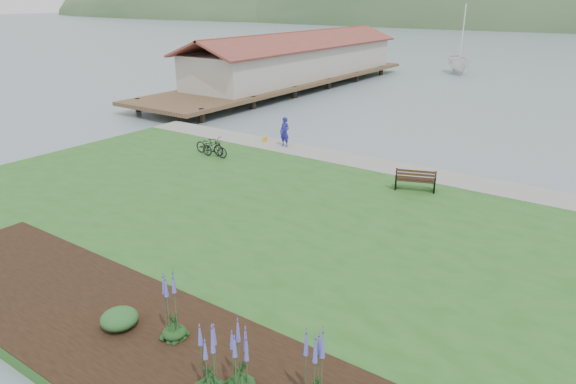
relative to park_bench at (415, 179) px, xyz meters
name	(u,v)px	position (x,y,z in m)	size (l,w,h in m)	color
ground	(325,221)	(-2.02, -4.38, -0.94)	(600.00, 600.00, 0.00)	slate
lawn	(298,234)	(-2.02, -6.38, -0.74)	(34.00, 20.00, 0.40)	#22561E
shoreline_path	(396,168)	(-2.02, 2.52, -0.52)	(34.00, 2.20, 0.03)	gray
garden_bed	(215,379)	(0.98, -14.18, -0.52)	(24.00, 4.40, 0.04)	black
pier_pavilion	(297,60)	(-22.02, 23.14, 1.71)	(8.00, 36.00, 5.40)	#4C3826
park_bench	(415,179)	(0.00, 0.00, 0.00)	(1.87, 1.26, 1.08)	black
person	(285,130)	(-8.97, 2.58, 0.49)	(0.74, 0.51, 2.04)	navy
bicycle_a	(210,145)	(-11.47, -1.03, -0.03)	(1.94, 0.68, 1.02)	black
bicycle_b	(214,148)	(-10.89, -1.28, -0.04)	(1.63, 0.47, 0.98)	black
sailboat	(458,74)	(-11.45, 42.12, -0.94)	(9.56, 9.74, 25.21)	silver
pannier	(265,139)	(-10.59, 2.82, -0.37)	(0.20, 0.31, 0.33)	gold
echium_0	(209,363)	(1.24, -14.59, 0.31)	(0.62, 0.62, 2.00)	#133514
echium_1	(316,370)	(3.26, -13.53, 0.39)	(0.62, 0.62, 2.18)	#133514
echium_4	(172,306)	(-0.87, -13.66, 0.45)	(0.62, 0.62, 2.30)	#133514
echium_5	(241,361)	(1.73, -14.12, 0.29)	(0.62, 0.62, 1.87)	#133514
shrub_0	(119,319)	(-2.38, -14.16, -0.25)	(0.98, 0.98, 0.49)	#1E4C21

